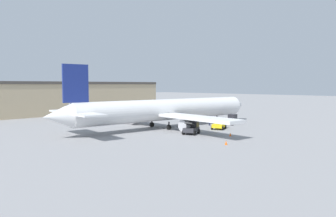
% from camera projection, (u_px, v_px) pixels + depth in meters
% --- Properties ---
extents(ground_plane, '(400.00, 400.00, 0.00)m').
position_uv_depth(ground_plane, '(168.00, 127.00, 60.82)').
color(ground_plane, gray).
extents(terminal_building, '(73.56, 16.78, 8.76)m').
position_uv_depth(terminal_building, '(34.00, 98.00, 86.60)').
color(terminal_building, tan).
rests_on(terminal_building, ground_plane).
extents(airplane, '(44.86, 35.70, 11.00)m').
position_uv_depth(airplane, '(164.00, 110.00, 59.97)').
color(airplane, silver).
rests_on(airplane, ground_plane).
extents(ground_crew_worker, '(0.39, 0.39, 1.77)m').
position_uv_depth(ground_crew_worker, '(209.00, 121.00, 63.87)').
color(ground_crew_worker, '#1E2338').
rests_on(ground_crew_worker, ground_plane).
extents(baggage_tug, '(3.54, 3.02, 1.89)m').
position_uv_depth(baggage_tug, '(219.00, 124.00, 58.75)').
color(baggage_tug, yellow).
rests_on(baggage_tug, ground_plane).
extents(belt_loader_truck, '(3.41, 2.96, 2.05)m').
position_uv_depth(belt_loader_truck, '(192.00, 128.00, 52.81)').
color(belt_loader_truck, '#2D2D33').
rests_on(belt_loader_truck, ground_plane).
extents(pushback_tug, '(3.48, 2.41, 2.01)m').
position_uv_depth(pushback_tug, '(231.00, 120.00, 65.51)').
color(pushback_tug, silver).
rests_on(pushback_tug, ground_plane).
extents(safety_cone_near, '(0.36, 0.36, 0.55)m').
position_uv_depth(safety_cone_near, '(226.00, 143.00, 43.31)').
color(safety_cone_near, '#EF590F').
rests_on(safety_cone_near, ground_plane).
extents(safety_cone_far, '(0.36, 0.36, 0.55)m').
position_uv_depth(safety_cone_far, '(230.00, 134.00, 50.61)').
color(safety_cone_far, '#EF590F').
rests_on(safety_cone_far, ground_plane).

